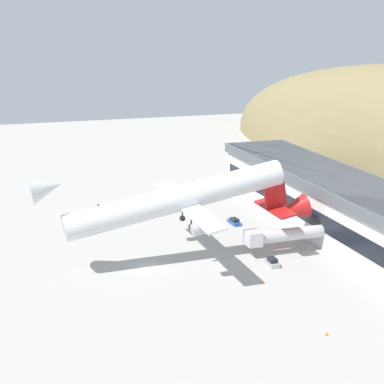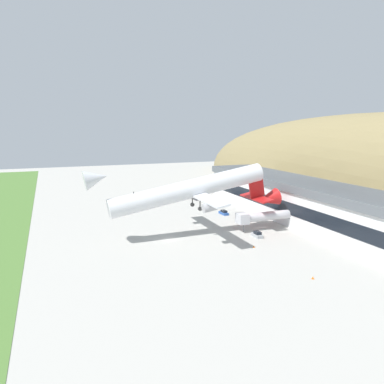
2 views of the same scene
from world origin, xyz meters
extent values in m
plane|color=#ADAAA3|center=(0.00, 0.00, 0.00)|extent=(384.32, 384.32, 0.00)
cube|color=silver|center=(1.12, 44.77, 6.41)|extent=(106.41, 16.46, 12.83)
cube|color=#565B60|center=(1.12, 44.77, 11.67)|extent=(107.61, 17.66, 2.31)
cube|color=black|center=(1.12, 36.49, 5.77)|extent=(102.16, 0.16, 3.59)
cylinder|color=silver|center=(1.13, 28.88, 4.00)|extent=(2.60, 15.31, 2.60)
cube|color=silver|center=(1.13, 21.22, 4.00)|extent=(3.38, 2.86, 2.86)
cylinder|color=slate|center=(1.13, 21.72, 2.00)|extent=(0.36, 0.36, 4.00)
cylinder|color=silver|center=(-0.40, 5.74, 13.01)|extent=(5.04, 43.24, 12.40)
cone|color=silver|center=(-0.40, -18.17, 17.21)|extent=(4.93, 6.31, 5.82)
cone|color=red|center=(-0.40, 30.15, 8.72)|extent=(4.93, 7.30, 5.99)
cube|color=red|center=(-0.40, 26.18, 13.55)|extent=(0.50, 5.89, 8.93)
cube|color=red|center=(-0.40, 26.43, 9.37)|extent=(13.09, 3.53, 0.96)
cube|color=silver|center=(-0.40, 7.86, 11.75)|extent=(34.56, 3.62, 1.07)
cylinder|color=#9E9EA3|center=(-10.77, 7.33, 10.30)|extent=(2.30, 3.94, 2.89)
cylinder|color=#9E9EA3|center=(9.96, 7.33, 10.30)|extent=(2.30, 3.94, 2.89)
cylinder|color=#2D2D2D|center=(-3.17, 7.86, 9.27)|extent=(0.28, 0.28, 2.20)
cylinder|color=#2D2D2D|center=(-3.17, 7.86, 8.17)|extent=(0.45, 1.10, 1.10)
cylinder|color=#2D2D2D|center=(2.37, 7.86, 9.27)|extent=(0.28, 0.28, 2.20)
cylinder|color=#2D2D2D|center=(2.37, 7.86, 8.17)|extent=(0.45, 1.10, 1.10)
cylinder|color=#2D2D2D|center=(-0.40, -9.09, 12.36)|extent=(0.22, 0.22, 1.98)
cylinder|color=#2D2D2D|center=(-0.40, -9.09, 11.37)|extent=(0.30, 0.82, 0.82)
cube|color=#999EA3|center=(6.50, 22.87, 0.44)|extent=(3.95, 1.85, 0.89)
cube|color=black|center=(6.69, 22.86, 1.25)|extent=(2.19, 1.53, 0.72)
cube|color=#264C99|center=(-20.25, 25.83, 0.40)|extent=(4.41, 1.86, 0.80)
cube|color=black|center=(-20.03, 25.83, 1.13)|extent=(2.45, 1.53, 0.66)
cube|color=#333338|center=(-46.32, 26.78, 1.38)|extent=(2.53, 2.57, 2.77)
cube|color=black|center=(-45.08, 26.83, 1.88)|extent=(0.17, 2.10, 1.22)
cube|color=#38383D|center=(-50.11, 26.62, 0.45)|extent=(5.25, 2.43, 0.90)
cylinder|color=#999EA3|center=(-50.11, 26.62, 2.07)|extent=(4.99, 2.54, 2.34)
cube|color=orange|center=(34.91, 18.56, 0.01)|extent=(0.52, 0.52, 0.03)
cone|color=orange|center=(34.91, 18.56, 0.31)|extent=(0.40, 0.40, 0.55)
cube|color=orange|center=(13.93, 17.55, 0.01)|extent=(0.52, 0.52, 0.03)
cone|color=orange|center=(13.93, 17.55, 0.31)|extent=(0.40, 0.40, 0.55)
camera|label=1|loc=(111.54, -28.14, 45.47)|focal=60.00mm
camera|label=2|loc=(91.09, -28.65, 29.88)|focal=35.00mm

